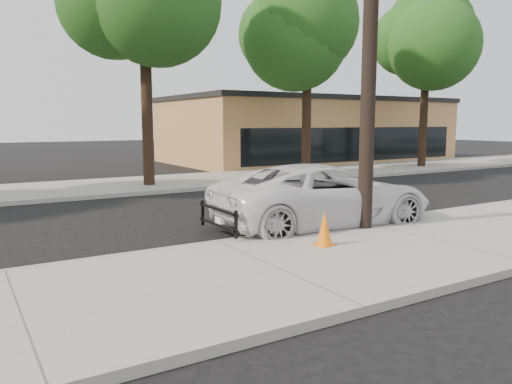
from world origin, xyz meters
TOP-DOWN VIEW (x-y plane):
  - ground at (0.00, 0.00)m, footprint 120.00×120.00m
  - near_sidewalk at (0.00, -4.30)m, footprint 90.00×4.40m
  - far_sidewalk at (0.00, 8.50)m, footprint 90.00×5.00m
  - curb_near at (0.00, -2.10)m, footprint 90.00×0.12m
  - building_main at (16.00, 16.00)m, footprint 18.00×10.00m
  - utility_pole at (3.60, -2.70)m, footprint 1.40×0.34m
  - tree_c at (2.22, 7.64)m, footprint 4.96×4.80m
  - tree_d at (10.20, 7.95)m, footprint 4.50×4.35m
  - tree_e at (18.21, 7.74)m, footprint 4.80×4.65m
  - police_cruiser at (3.30, -1.51)m, footprint 5.89×3.07m
  - traffic_cone at (1.70, -3.56)m, footprint 0.42×0.42m

SIDE VIEW (x-z plane):
  - ground at x=0.00m, z-range 0.00..0.00m
  - near_sidewalk at x=0.00m, z-range 0.00..0.15m
  - far_sidewalk at x=0.00m, z-range 0.00..0.15m
  - curb_near at x=0.00m, z-range -0.01..0.15m
  - traffic_cone at x=1.70m, z-range 0.14..0.84m
  - police_cruiser at x=3.30m, z-range 0.00..1.58m
  - building_main at x=16.00m, z-range 0.00..4.00m
  - utility_pole at x=3.60m, z-range 0.20..9.20m
  - tree_d at x=10.20m, z-range 1.99..10.74m
  - tree_e at x=18.21m, z-range 2.07..11.32m
  - tree_c at x=2.22m, z-range 2.13..11.68m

